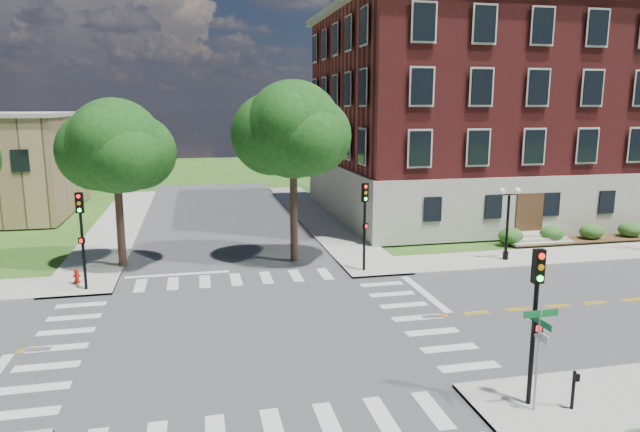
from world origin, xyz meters
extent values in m
plane|color=#2D5417|center=(0.00, 0.00, 0.00)|extent=(160.00, 160.00, 0.00)
cube|color=#3D3D3F|center=(0.00, 0.00, 0.01)|extent=(90.00, 12.00, 0.01)
cube|color=#3D3D3F|center=(0.00, 0.00, 0.01)|extent=(12.00, 90.00, 0.01)
cube|color=#9E9B93|center=(23.00, 7.75, 0.06)|extent=(34.00, 3.50, 0.12)
cube|color=#9E9B93|center=(7.75, 23.00, 0.06)|extent=(3.50, 34.00, 0.12)
cube|color=#9E9B93|center=(-7.75, 23.00, 0.06)|extent=(3.50, 34.00, 0.12)
cube|color=silver|center=(8.80, 3.00, 0.00)|extent=(0.40, 5.50, 0.00)
cube|color=#A3A090|center=(24.00, 22.00, 2.22)|extent=(30.00, 20.00, 4.20)
cube|color=maroon|center=(24.00, 22.00, 10.22)|extent=(29.55, 19.70, 11.80)
cube|color=#A3A090|center=(24.00, 22.00, 16.37)|extent=(30.60, 20.60, 0.50)
cube|color=#472D19|center=(20.00, 11.96, 1.82)|extent=(2.00, 0.10, 2.80)
cylinder|color=#322419|center=(-6.04, 10.89, 2.18)|extent=(0.44, 0.44, 4.13)
sphere|color=#103C14|center=(-6.04, 10.89, 6.83)|extent=(5.17, 5.17, 5.17)
cylinder|color=#322419|center=(3.60, 10.05, 2.52)|extent=(0.44, 0.44, 4.80)
sphere|color=#103C14|center=(3.60, 10.05, 7.67)|extent=(5.49, 5.49, 5.49)
cylinder|color=black|center=(7.69, -7.64, 2.02)|extent=(0.14, 0.14, 3.80)
cube|color=black|center=(7.69, -7.64, 4.42)|extent=(0.33, 0.23, 1.00)
cylinder|color=red|center=(7.69, -7.77, 4.75)|extent=(0.18, 0.06, 0.18)
cylinder|color=orange|center=(7.69, -7.77, 4.42)|extent=(0.18, 0.06, 0.18)
cylinder|color=#19E533|center=(7.69, -7.77, 4.09)|extent=(0.18, 0.06, 0.18)
cube|color=black|center=(7.69, -7.82, 2.62)|extent=(0.30, 0.13, 0.30)
cylinder|color=black|center=(6.95, 7.09, 2.02)|extent=(0.14, 0.14, 3.80)
cube|color=black|center=(6.95, 7.09, 4.42)|extent=(0.38, 0.33, 1.00)
cylinder|color=red|center=(6.95, 6.96, 4.75)|extent=(0.18, 0.12, 0.18)
cylinder|color=orange|center=(6.95, 6.96, 4.42)|extent=(0.18, 0.12, 0.18)
cylinder|color=#19E533|center=(6.95, 6.96, 4.09)|extent=(0.18, 0.12, 0.18)
cube|color=black|center=(6.95, 6.91, 2.62)|extent=(0.32, 0.23, 0.30)
cylinder|color=black|center=(-7.31, 6.85, 2.02)|extent=(0.14, 0.14, 3.80)
cube|color=black|center=(-7.31, 6.85, 4.42)|extent=(0.37, 0.31, 1.00)
cylinder|color=red|center=(-7.31, 6.72, 4.75)|extent=(0.19, 0.10, 0.18)
cylinder|color=orange|center=(-7.31, 6.72, 4.42)|extent=(0.19, 0.10, 0.18)
cylinder|color=#19E533|center=(-7.31, 6.72, 4.09)|extent=(0.19, 0.10, 0.18)
cube|color=black|center=(-7.31, 6.67, 2.62)|extent=(0.32, 0.20, 0.30)
cylinder|color=black|center=(15.69, 7.45, 0.37)|extent=(0.32, 0.32, 0.50)
cylinder|color=black|center=(15.69, 7.45, 2.02)|extent=(0.16, 0.16, 3.80)
cube|color=black|center=(15.69, 7.45, 3.97)|extent=(1.00, 0.06, 0.06)
sphere|color=white|center=(15.19, 7.45, 4.17)|extent=(0.36, 0.36, 0.36)
sphere|color=white|center=(16.19, 7.45, 4.17)|extent=(0.36, 0.36, 0.36)
cylinder|color=gray|center=(7.64, -8.00, 1.67)|extent=(0.07, 0.07, 3.10)
cube|color=#0D6A2E|center=(7.64, -8.00, 3.12)|extent=(1.10, 0.03, 0.20)
cube|color=#0D6A2E|center=(7.64, -8.00, 2.87)|extent=(0.03, 1.10, 0.20)
cube|color=silver|center=(7.69, -8.00, 2.42)|extent=(0.03, 0.75, 0.25)
cylinder|color=black|center=(8.78, -8.19, 0.72)|extent=(0.10, 0.10, 1.20)
cube|color=black|center=(8.78, -8.31, 1.17)|extent=(0.14, 0.08, 0.22)
cylinder|color=#9D1A0C|center=(-7.93, 7.99, 0.17)|extent=(0.32, 0.32, 0.10)
cylinder|color=#9D1A0C|center=(-7.93, 7.99, 0.42)|extent=(0.22, 0.22, 0.60)
sphere|color=#9D1A0C|center=(-7.93, 7.99, 0.75)|extent=(0.24, 0.24, 0.24)
cylinder|color=#9D1A0C|center=(-7.93, 7.99, 0.50)|extent=(0.35, 0.12, 0.12)
cylinder|color=#9D1A0C|center=(-7.93, 7.99, 0.50)|extent=(0.12, 0.35, 0.12)
camera|label=1|loc=(-1.86, -21.73, 8.96)|focal=32.00mm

